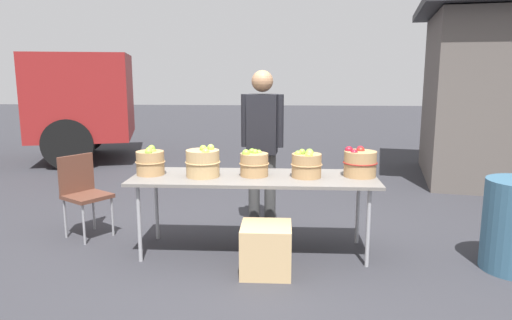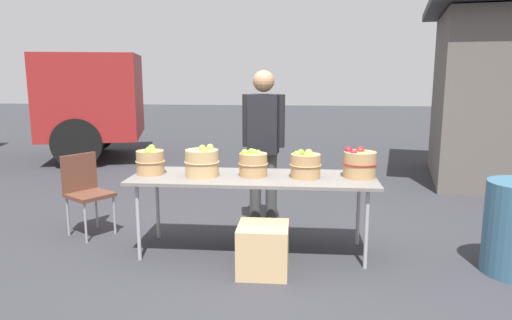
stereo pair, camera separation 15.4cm
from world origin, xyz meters
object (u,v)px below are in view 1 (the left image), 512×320
apple_basket_red_0 (360,163)px  apple_basket_green_0 (150,162)px  folding_chair (83,189)px  apple_basket_green_1 (203,162)px  produce_crate (266,249)px  apple_basket_green_2 (254,164)px  vendor_adult (262,137)px  market_table (254,180)px  apple_basket_green_3 (307,164)px

apple_basket_red_0 → apple_basket_green_0: bearing=-178.7°
apple_basket_red_0 → folding_chair: size_ratio=0.37×
apple_basket_green_0 → apple_basket_red_0: (1.99, 0.04, 0.01)m
apple_basket_green_0 → apple_basket_green_1: 0.52m
apple_basket_green_0 → produce_crate: bearing=-23.9°
apple_basket_green_0 → apple_basket_green_2: (0.99, 0.00, -0.01)m
vendor_adult → apple_basket_green_2: bearing=90.5°
apple_basket_green_1 → vendor_adult: (0.52, 0.74, 0.14)m
apple_basket_green_0 → apple_basket_red_0: 1.99m
vendor_adult → market_table: bearing=90.9°
market_table → apple_basket_green_3: (0.49, -0.01, 0.16)m
apple_basket_green_0 → apple_basket_green_3: bearing=-0.9°
market_table → vendor_adult: vendor_adult is taller
apple_basket_green_2 → apple_basket_red_0: (0.99, 0.04, 0.01)m
vendor_adult → folding_chair: size_ratio=2.02×
apple_basket_red_0 → folding_chair: (-2.81, 0.30, -0.37)m
vendor_adult → apple_basket_green_1: bearing=59.2°
apple_basket_green_1 → apple_basket_green_3: (0.97, 0.03, -0.01)m
apple_basket_red_0 → vendor_adult: 1.16m
apple_basket_green_3 → produce_crate: apple_basket_green_3 is taller
market_table → folding_chair: 1.87m
apple_basket_green_1 → vendor_adult: size_ratio=0.19×
apple_basket_green_1 → apple_basket_green_2: apple_basket_green_1 is taller
folding_chair → vendor_adult: bearing=-45.2°
apple_basket_green_3 → produce_crate: bearing=-126.8°
apple_basket_green_1 → produce_crate: apple_basket_green_1 is taller
apple_basket_green_2 → vendor_adult: bearing=86.2°
apple_basket_green_3 → vendor_adult: (-0.45, 0.72, 0.15)m
apple_basket_green_1 → produce_crate: size_ratio=0.77×
apple_basket_green_3 → vendor_adult: 0.86m
market_table → apple_basket_green_0: apple_basket_green_0 is taller
apple_basket_red_0 → vendor_adult: vendor_adult is taller
vendor_adult → produce_crate: 1.44m
apple_basket_green_2 → apple_basket_red_0: 1.00m
vendor_adult → apple_basket_green_0: bearing=38.1°
apple_basket_green_0 → apple_basket_green_3: (1.48, -0.02, -0.00)m
apple_basket_green_3 → apple_basket_red_0: size_ratio=0.92×
apple_basket_green_0 → apple_basket_green_2: apple_basket_green_0 is taller
apple_basket_green_3 → produce_crate: (-0.36, -0.48, -0.66)m
vendor_adult → folding_chair: vendor_adult is taller
apple_basket_green_0 → apple_basket_green_3: apple_basket_green_0 is taller
market_table → apple_basket_green_2: size_ratio=8.11×
market_table → apple_basket_green_3: 0.52m
apple_basket_green_3 → market_table: bearing=179.1°
apple_basket_green_1 → produce_crate: bearing=-36.2°
apple_basket_green_0 → apple_basket_green_1: apple_basket_green_1 is taller
apple_basket_green_2 → produce_crate: 0.83m
market_table → folding_chair: size_ratio=2.67×
apple_basket_red_0 → folding_chair: 2.86m
market_table → apple_basket_green_2: bearing=98.7°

